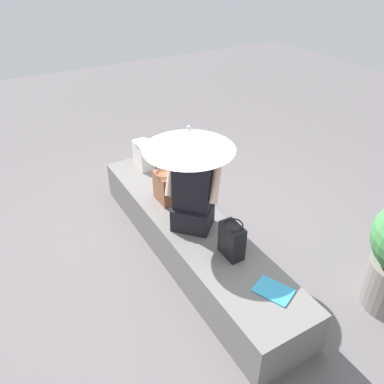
{
  "coord_description": "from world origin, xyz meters",
  "views": [
    {
      "loc": [
        2.54,
        -1.47,
        2.65
      ],
      "look_at": [
        0.03,
        -0.01,
        0.76
      ],
      "focal_mm": 36.67,
      "sensor_mm": 36.0,
      "label": 1
    }
  ],
  "objects_px": {
    "person_seated": "(193,191)",
    "handbag_black": "(165,187)",
    "shoulder_bag_spare": "(143,155)",
    "tote_bag_canvas": "(232,240)",
    "magazine": "(273,291)",
    "parasol": "(189,139)"
  },
  "relations": [
    {
      "from": "person_seated",
      "to": "handbag_black",
      "type": "relative_size",
      "value": 2.74
    },
    {
      "from": "handbag_black",
      "to": "shoulder_bag_spare",
      "type": "distance_m",
      "value": 0.75
    },
    {
      "from": "tote_bag_canvas",
      "to": "shoulder_bag_spare",
      "type": "xyz_separation_m",
      "value": [
        -1.74,
        -0.01,
        0.0
      ]
    },
    {
      "from": "person_seated",
      "to": "tote_bag_canvas",
      "type": "bearing_deg",
      "value": 9.15
    },
    {
      "from": "handbag_black",
      "to": "magazine",
      "type": "height_order",
      "value": "handbag_black"
    },
    {
      "from": "tote_bag_canvas",
      "to": "magazine",
      "type": "height_order",
      "value": "tote_bag_canvas"
    },
    {
      "from": "shoulder_bag_spare",
      "to": "magazine",
      "type": "relative_size",
      "value": 1.19
    },
    {
      "from": "shoulder_bag_spare",
      "to": "magazine",
      "type": "distance_m",
      "value": 2.24
    },
    {
      "from": "parasol",
      "to": "tote_bag_canvas",
      "type": "xyz_separation_m",
      "value": [
        0.49,
        0.12,
        -0.73
      ]
    },
    {
      "from": "person_seated",
      "to": "magazine",
      "type": "bearing_deg",
      "value": 7.15
    },
    {
      "from": "parasol",
      "to": "magazine",
      "type": "bearing_deg",
      "value": 9.32
    },
    {
      "from": "person_seated",
      "to": "shoulder_bag_spare",
      "type": "relative_size",
      "value": 2.71
    },
    {
      "from": "handbag_black",
      "to": "tote_bag_canvas",
      "type": "bearing_deg",
      "value": 6.06
    },
    {
      "from": "person_seated",
      "to": "magazine",
      "type": "relative_size",
      "value": 3.21
    },
    {
      "from": "person_seated",
      "to": "magazine",
      "type": "distance_m",
      "value": 1.07
    },
    {
      "from": "person_seated",
      "to": "parasol",
      "type": "height_order",
      "value": "parasol"
    },
    {
      "from": "parasol",
      "to": "handbag_black",
      "type": "bearing_deg",
      "value": 178.58
    },
    {
      "from": "person_seated",
      "to": "tote_bag_canvas",
      "type": "relative_size",
      "value": 2.79
    },
    {
      "from": "person_seated",
      "to": "handbag_black",
      "type": "bearing_deg",
      "value": -177.05
    },
    {
      "from": "parasol",
      "to": "shoulder_bag_spare",
      "type": "height_order",
      "value": "parasol"
    },
    {
      "from": "handbag_black",
      "to": "person_seated",
      "type": "bearing_deg",
      "value": 2.95
    },
    {
      "from": "tote_bag_canvas",
      "to": "parasol",
      "type": "bearing_deg",
      "value": -166.57
    }
  ]
}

